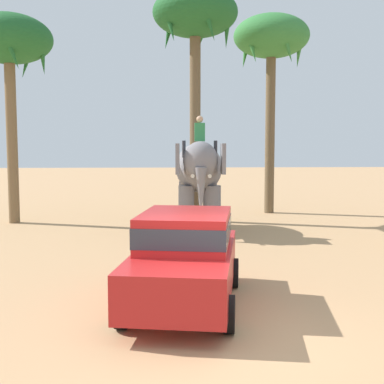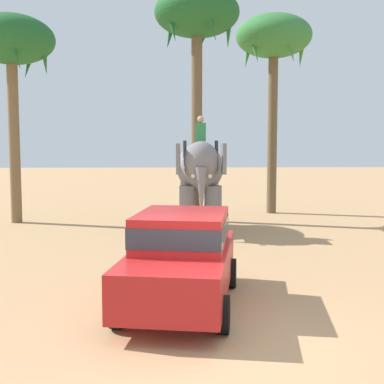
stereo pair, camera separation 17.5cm
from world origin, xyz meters
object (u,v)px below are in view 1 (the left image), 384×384
(car_sedan_foreground, at_px, (185,255))
(elephant_with_mahout, at_px, (199,173))
(palm_tree_behind_elephant, at_px, (9,45))
(palm_tree_near_hut, at_px, (271,42))
(palm_tree_left_of_road, at_px, (195,20))

(car_sedan_foreground, distance_m, elephant_with_mahout, 8.19)
(palm_tree_behind_elephant, xyz_separation_m, palm_tree_near_hut, (10.24, 2.29, 0.66))
(palm_tree_behind_elephant, relative_size, palm_tree_left_of_road, 0.88)
(elephant_with_mahout, bearing_deg, car_sedan_foreground, -95.79)
(elephant_with_mahout, relative_size, palm_tree_left_of_road, 0.44)
(elephant_with_mahout, xyz_separation_m, palm_tree_behind_elephant, (-6.87, 2.09, 4.62))
(car_sedan_foreground, relative_size, palm_tree_behind_elephant, 0.56)
(elephant_with_mahout, distance_m, palm_tree_near_hut, 7.64)
(car_sedan_foreground, height_order, elephant_with_mahout, elephant_with_mahout)
(elephant_with_mahout, xyz_separation_m, palm_tree_left_of_road, (-0.00, 2.19, 5.61))
(palm_tree_near_hut, bearing_deg, palm_tree_behind_elephant, -167.38)
(palm_tree_left_of_road, bearing_deg, palm_tree_near_hut, 33.14)
(palm_tree_behind_elephant, bearing_deg, palm_tree_left_of_road, 0.78)
(car_sedan_foreground, distance_m, palm_tree_behind_elephant, 13.13)
(car_sedan_foreground, height_order, palm_tree_near_hut, palm_tree_near_hut)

